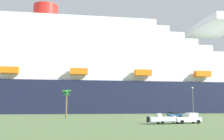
{
  "coord_description": "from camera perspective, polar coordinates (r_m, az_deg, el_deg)",
  "views": [
    {
      "loc": [
        -24.26,
        -70.9,
        3.66
      ],
      "look_at": [
        -1.21,
        40.32,
        18.79
      ],
      "focal_mm": 43.21,
      "sensor_mm": 36.0,
      "label": 1
    }
  ],
  "objects": [
    {
      "name": "pickup_truck",
      "position": [
        59.22,
        15.86,
        -9.84
      ],
      "size": [
        5.71,
        2.55,
        2.2
      ],
      "color": "white",
      "rests_on": "ground_plane"
    },
    {
      "name": "street_lamp",
      "position": [
        83.71,
        16.72,
        -5.73
      ],
      "size": [
        0.56,
        0.56,
        9.26
      ],
      "color": "slate",
      "rests_on": "ground_plane"
    },
    {
      "name": "small_boat_on_trailer",
      "position": [
        56.65,
        11.09,
        -10.18
      ],
      "size": [
        7.73,
        2.42,
        2.15
      ],
      "color": "#595960",
      "rests_on": "ground_plane"
    },
    {
      "name": "cruise_ship",
      "position": [
        143.86,
        -2.36,
        -1.55
      ],
      "size": [
        260.3,
        47.36,
        67.59
      ],
      "color": "#191E38",
      "rests_on": "ground_plane"
    },
    {
      "name": "palm_tree",
      "position": [
        79.98,
        -9.6,
        -5.24
      ],
      "size": [
        2.92,
        3.0,
        8.46
      ],
      "color": "brown",
      "rests_on": "ground_plane"
    },
    {
      "name": "parked_car_green_wagon",
      "position": [
        99.58,
        12.86,
        -9.03
      ],
      "size": [
        4.51,
        2.25,
        1.58
      ],
      "color": "#2D723F",
      "rests_on": "ground_plane"
    },
    {
      "name": "ground_plane",
      "position": [
        103.84,
        1.83,
        -9.6
      ],
      "size": [
        600.0,
        600.0,
        0.0
      ],
      "primitive_type": "plane",
      "color": "#567042"
    },
    {
      "name": "parked_car_blue_suv",
      "position": [
        90.77,
        13.24,
        -9.17
      ],
      "size": [
        4.82,
        2.79,
        1.58
      ],
      "color": "#264C99",
      "rests_on": "ground_plane"
    }
  ]
}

